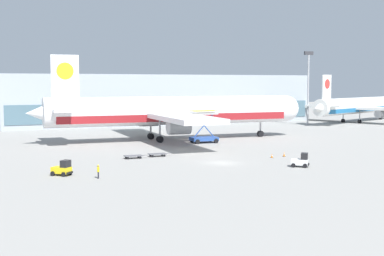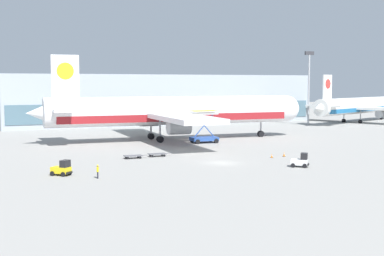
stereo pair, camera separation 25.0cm
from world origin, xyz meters
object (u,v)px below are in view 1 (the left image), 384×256
object	(u,v)px
traffic_cone_near	(284,154)
baggage_dolly_lead	(133,156)
baggage_tug_foreground	(63,169)
ground_crew_near	(98,170)
baggage_tug_mid	(301,161)
light_mast	(308,82)
baggage_dolly_second	(158,154)
airplane_distant	(356,106)
scissor_lift_loader	(204,131)
traffic_cone_far	(272,156)
airplane_main	(171,112)

from	to	relation	value
traffic_cone_near	baggage_dolly_lead	bearing A→B (deg)	161.11
baggage_tug_foreground	ground_crew_near	world-z (taller)	baggage_tug_foreground
baggage_tug_mid	baggage_dolly_lead	bearing A→B (deg)	177.12
light_mast	baggage_dolly_second	bearing A→B (deg)	-144.83
baggage_tug_mid	traffic_cone_near	distance (m)	10.63
airplane_distant	baggage_tug_foreground	size ratio (longest dim) A/B	16.44
scissor_lift_loader	baggage_tug_mid	xyz separation A→B (m)	(-0.49, -32.78, -1.47)
baggage_dolly_second	baggage_tug_mid	bearing A→B (deg)	-48.28
baggage_dolly_lead	traffic_cone_far	distance (m)	21.69
baggage_dolly_second	ground_crew_near	distance (m)	20.61
airplane_main	scissor_lift_loader	world-z (taller)	airplane_main
traffic_cone_near	traffic_cone_far	xyz separation A→B (m)	(-2.57, -0.41, -0.08)
baggage_tug_mid	traffic_cone_near	world-z (taller)	baggage_tug_mid
baggage_dolly_second	traffic_cone_far	world-z (taller)	traffic_cone_far
baggage_tug_mid	baggage_dolly_second	bearing A→B (deg)	169.04
ground_crew_near	traffic_cone_near	xyz separation A→B (m)	(31.97, 7.23, -0.64)
baggage_tug_foreground	baggage_dolly_second	world-z (taller)	baggage_tug_foreground
light_mast	scissor_lift_loader	world-z (taller)	light_mast
airplane_distant	baggage_dolly_second	bearing A→B (deg)	-172.44
baggage_dolly_lead	scissor_lift_loader	bearing A→B (deg)	41.05
baggage_tug_mid	baggage_dolly_second	distance (m)	23.35
airplane_distant	traffic_cone_far	distance (m)	83.38
airplane_main	baggage_tug_mid	distance (m)	40.11
baggage_dolly_lead	airplane_main	bearing A→B (deg)	58.51
baggage_dolly_second	airplane_main	bearing A→B (deg)	66.05
baggage_tug_mid	traffic_cone_far	bearing A→B (deg)	122.64
traffic_cone_far	traffic_cone_near	bearing A→B (deg)	9.13
light_mast	airplane_distant	size ratio (longest dim) A/B	0.45
airplane_distant	ground_crew_near	world-z (taller)	airplane_distant
airplane_distant	scissor_lift_loader	world-z (taller)	airplane_distant
scissor_lift_loader	baggage_dolly_lead	distance (m)	24.60
airplane_main	baggage_tug_foreground	size ratio (longest dim) A/B	21.23
airplane_distant	ground_crew_near	xyz separation A→B (m)	(-92.91, -60.66, -3.76)
ground_crew_near	traffic_cone_near	bearing A→B (deg)	-55.37
airplane_distant	traffic_cone_near	xyz separation A→B (m)	(-60.94, -53.43, -4.40)
light_mast	baggage_tug_foreground	bearing A→B (deg)	-145.07
baggage_tug_foreground	traffic_cone_near	world-z (taller)	baggage_tug_foreground
light_mast	airplane_distant	world-z (taller)	light_mast
airplane_main	baggage_tug_mid	size ratio (longest dim) A/B	20.90
traffic_cone_near	traffic_cone_far	bearing A→B (deg)	-170.87
airplane_main	traffic_cone_far	bearing A→B (deg)	-77.23
scissor_lift_loader	traffic_cone_far	distance (m)	23.40
baggage_dolly_second	traffic_cone_near	size ratio (longest dim) A/B	4.85
baggage_dolly_second	ground_crew_near	xyz separation A→B (m)	(-13.52, -15.54, 0.63)
light_mast	airplane_distant	xyz separation A→B (m)	(19.43, 2.86, -7.18)
baggage_tug_foreground	traffic_cone_far	size ratio (longest dim) A/B	4.46
scissor_lift_loader	baggage_tug_mid	world-z (taller)	scissor_lift_loader
light_mast	scissor_lift_loader	size ratio (longest dim) A/B	3.21
baggage_tug_foreground	baggage_dolly_lead	world-z (taller)	baggage_tug_foreground
baggage_tug_mid	traffic_cone_far	size ratio (longest dim) A/B	4.53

